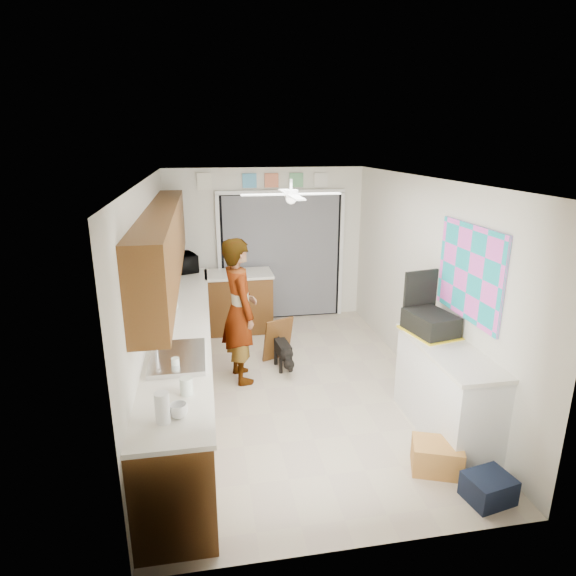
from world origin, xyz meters
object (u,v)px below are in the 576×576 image
soap_bottle (173,298)px  paper_towel_roll (162,408)px  microwave (183,262)px  suitcase (430,323)px  cardboard_box (437,457)px  navy_crate (488,488)px  man (240,311)px  cup (179,410)px  dog (283,354)px

soap_bottle → paper_towel_roll: size_ratio=1.31×
microwave → suitcase: microwave is taller
soap_bottle → suitcase: 2.98m
microwave → cardboard_box: (2.34, -4.01, -0.94)m
navy_crate → man: (-1.86, 2.54, 0.79)m
cup → suitcase: bearing=25.1°
soap_bottle → cup: size_ratio=2.20×
soap_bottle → navy_crate: (2.65, -2.63, -0.98)m
paper_towel_roll → dog: 3.00m
cardboard_box → man: 2.76m
cup → dog: bearing=64.6°
paper_towel_roll → cardboard_box: paper_towel_roll is taller
cup → navy_crate: bearing=-4.6°
suitcase → man: size_ratio=0.29×
cup → man: size_ratio=0.08×
cup → dog: cup is taller
cup → navy_crate: 2.65m
microwave → cardboard_box: microwave is taller
soap_bottle → navy_crate: size_ratio=0.82×
microwave → man: man is taller
soap_bottle → microwave: bearing=88.1°
microwave → paper_towel_roll: size_ratio=2.18×
suitcase → cardboard_box: suitcase is taller
cardboard_box → microwave: bearing=120.2°
microwave → suitcase: 4.04m
navy_crate → dog: size_ratio=0.71×
paper_towel_roll → navy_crate: size_ratio=0.63×
navy_crate → man: man is taller
navy_crate → cup: bearing=175.4°
suitcase → navy_crate: bearing=-104.4°
cup → cardboard_box: bearing=6.0°
cardboard_box → man: (-1.61, 2.11, 0.77)m
cup → paper_towel_roll: bearing=-157.0°
cup → dog: size_ratio=0.27×
cardboard_box → dog: (-1.05, 2.29, 0.07)m
paper_towel_roll → man: man is taller
dog → suitcase: bearing=-50.0°
cardboard_box → suitcase: bearing=71.7°
man → dog: man is taller
microwave → dog: 2.33m
cardboard_box → navy_crate: size_ratio=1.19×
paper_towel_roll → suitcase: paper_towel_roll is taller
microwave → paper_towel_roll: bearing=158.4°
navy_crate → soap_bottle: bearing=135.2°
cardboard_box → man: size_ratio=0.24×
soap_bottle → dog: bearing=4.0°
microwave → cardboard_box: bearing=-171.2°
cup → cardboard_box: size_ratio=0.32×
paper_towel_roll → dog: bearing=63.1°
man → navy_crate: bearing=-155.3°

